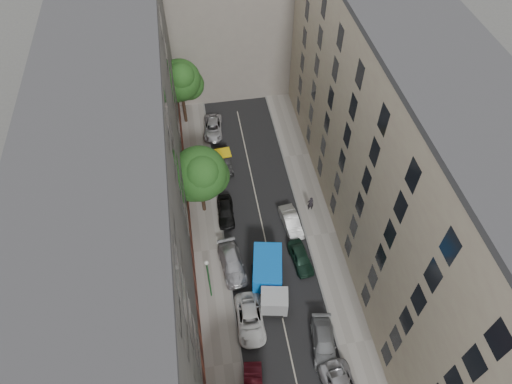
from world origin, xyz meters
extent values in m
plane|color=#4C4C49|center=(0.00, 0.00, 0.00)|extent=(120.00, 120.00, 0.00)
cube|color=black|center=(0.00, 0.00, 0.01)|extent=(8.00, 44.00, 0.02)
cube|color=gray|center=(-5.50, 0.00, 0.07)|extent=(3.00, 44.00, 0.15)
cube|color=gray|center=(5.50, 0.00, 0.07)|extent=(3.00, 44.00, 0.15)
cube|color=#484543|center=(-11.00, 0.00, 10.00)|extent=(8.00, 44.00, 20.00)
cube|color=#B1A78A|center=(11.00, 0.00, 10.00)|extent=(8.00, 44.00, 20.00)
cube|color=gray|center=(0.00, 28.00, 9.00)|extent=(18.00, 12.00, 18.00)
cube|color=black|center=(-0.60, -4.82, 0.62)|extent=(3.53, 6.47, 0.34)
cube|color=#ADAFB2|center=(-0.60, -6.98, 1.64)|extent=(2.58, 2.22, 1.93)
cube|color=#0D78FE|center=(-0.60, -3.80, 1.81)|extent=(3.24, 4.49, 2.04)
cylinder|color=black|center=(-1.68, -6.98, 0.48)|extent=(0.32, 0.95, 0.95)
cylinder|color=black|center=(0.48, -6.98, 0.48)|extent=(0.32, 0.95, 0.95)
cylinder|color=black|center=(-1.68, -3.01, 0.48)|extent=(0.32, 0.95, 0.95)
cylinder|color=black|center=(0.48, -3.01, 0.48)|extent=(0.32, 0.95, 0.95)
imported|color=silver|center=(-2.80, -7.80, 0.69)|extent=(2.46, 5.04, 1.38)
imported|color=#B8B7BC|center=(-3.60, -2.20, 0.71)|extent=(2.50, 5.11, 1.43)
imported|color=black|center=(-3.41, 3.97, 0.69)|extent=(1.80, 4.11, 1.38)
imported|color=black|center=(-2.80, 11.00, 0.73)|extent=(1.85, 4.54, 1.46)
imported|color=silver|center=(-3.33, 16.60, 0.65)|extent=(2.65, 4.86, 1.29)
imported|color=slate|center=(2.80, -10.80, 0.67)|extent=(2.53, 4.85, 1.34)
imported|color=black|center=(2.80, -2.60, 0.68)|extent=(2.03, 4.12, 1.35)
imported|color=silver|center=(2.80, 1.60, 0.68)|extent=(1.89, 4.24, 1.35)
cylinder|color=#382619|center=(-5.50, 5.00, 1.47)|extent=(0.36, 0.36, 2.64)
cylinder|color=#382619|center=(-5.50, 5.00, 3.73)|extent=(0.24, 0.24, 1.88)
sphere|color=#1C501A|center=(-5.50, 5.00, 5.58)|extent=(5.29, 5.29, 5.29)
sphere|color=#1C501A|center=(-4.60, 5.40, 4.67)|extent=(3.96, 3.96, 3.96)
sphere|color=#1C501A|center=(-6.20, 4.50, 5.05)|extent=(3.70, 3.70, 3.70)
sphere|color=#1C501A|center=(-5.30, 4.20, 6.55)|extent=(3.44, 3.44, 3.44)
cylinder|color=#382619|center=(-6.40, 18.95, 1.60)|extent=(0.36, 0.36, 2.89)
cylinder|color=#382619|center=(-6.40, 18.95, 4.08)|extent=(0.24, 0.24, 2.07)
sphere|color=#1C501A|center=(-6.40, 18.95, 6.10)|extent=(4.72, 4.72, 4.72)
sphere|color=#1C501A|center=(-5.50, 19.35, 5.11)|extent=(3.54, 3.54, 3.54)
sphere|color=#1C501A|center=(-7.10, 18.45, 5.52)|extent=(3.30, 3.30, 3.30)
sphere|color=#1C501A|center=(-6.20, 18.15, 7.18)|extent=(3.06, 3.06, 3.06)
cylinder|color=#1A5C28|center=(-5.80, -4.73, 2.84)|extent=(0.14, 0.14, 5.38)
sphere|color=silver|center=(-5.80, -4.73, 5.62)|extent=(0.36, 0.36, 0.36)
imported|color=black|center=(5.16, 3.25, 1.05)|extent=(0.66, 0.43, 1.79)
camera|label=1|loc=(-5.06, -24.10, 37.05)|focal=32.00mm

